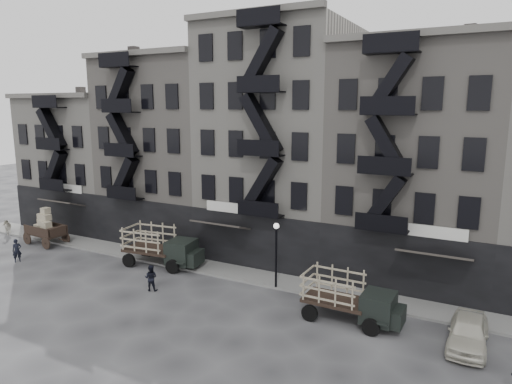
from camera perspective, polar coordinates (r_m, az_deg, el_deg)
The scene contains 14 objects.
ground at distance 28.63m, azimuth -5.38°, elevation -12.67°, with size 140.00×140.00×0.00m, color #38383A.
sidewalk at distance 31.56m, azimuth -1.61°, elevation -10.19°, with size 55.00×2.50×0.15m, color slate.
building_west at distance 47.19m, azimuth -19.52°, elevation 3.63°, with size 10.00×11.35×13.20m.
building_midwest at distance 40.28m, azimuth -9.88°, elevation 5.11°, with size 10.00×11.35×16.20m.
building_center at distance 35.01m, azimuth 3.23°, elevation 6.06°, with size 10.00×11.35×18.20m.
building_mideast at distance 32.28m, azimuth 19.59°, elevation 3.27°, with size 10.00×11.35×16.20m.
lamp_post at distance 28.40m, azimuth 2.53°, elevation -6.83°, with size 0.36×0.36×4.28m.
horse at distance 46.62m, azimuth -28.79°, elevation -3.77°, with size 0.79×1.74×1.47m, color silver.
wagon at distance 41.74m, azimuth -24.94°, elevation -3.62°, with size 3.68×2.16×3.01m.
stake_truck_west at distance 33.50m, azimuth -11.83°, elevation -6.34°, with size 5.93×2.93×2.87m.
stake_truck_east at distance 25.23m, azimuth 11.60°, elevation -12.47°, with size 5.30×2.29×2.63m.
car_east at distance 24.88m, azimuth 25.00°, elevation -15.60°, with size 1.74×4.33×1.47m, color beige.
pedestrian_west at distance 38.10m, azimuth -27.71°, elevation -6.50°, with size 0.63×0.41×1.73m, color black.
pedestrian_mid at distance 29.54m, azimuth -13.01°, elevation -10.41°, with size 0.81×0.63×1.66m, color black.
Camera 1 is at (14.51, -21.91, 11.37)m, focal length 32.00 mm.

